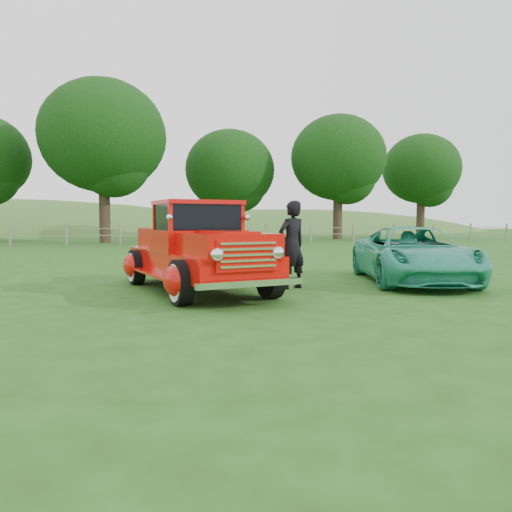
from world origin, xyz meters
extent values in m
plane|color=#214712|center=(0.00, 0.00, 0.00)|extent=(140.00, 140.00, 0.00)
ellipsoid|color=#386123|center=(-18.00, 58.00, -4.95)|extent=(84.00, 60.00, 18.00)
ellipsoid|color=#386123|center=(20.00, 62.00, -3.85)|extent=(72.00, 52.00, 14.00)
cube|color=gray|center=(0.00, 22.00, 0.55)|extent=(48.00, 0.04, 0.04)
cube|color=gray|center=(0.00, 22.00, 0.95)|extent=(48.00, 0.04, 0.04)
cylinder|color=#302218|center=(-4.00, 25.00, 2.42)|extent=(0.70, 0.70, 4.84)
ellipsoid|color=black|center=(-4.00, 25.00, 6.82)|extent=(8.00, 8.00, 7.20)
cylinder|color=#302218|center=(5.00, 29.00, 1.87)|extent=(0.70, 0.70, 3.74)
ellipsoid|color=black|center=(5.00, 29.00, 5.27)|extent=(6.80, 6.80, 6.12)
cylinder|color=#302218|center=(13.00, 27.00, 2.20)|extent=(0.70, 0.70, 4.40)
ellipsoid|color=black|center=(13.00, 27.00, 6.20)|extent=(7.20, 7.20, 6.48)
cylinder|color=#302218|center=(22.00, 30.00, 2.09)|extent=(0.70, 0.70, 4.18)
ellipsoid|color=black|center=(22.00, 30.00, 5.89)|extent=(6.60, 6.60, 5.94)
cylinder|color=black|center=(-1.49, -0.53, 0.38)|extent=(0.40, 0.79, 0.76)
cylinder|color=black|center=(0.13, -0.16, 0.38)|extent=(0.40, 0.79, 0.76)
cylinder|color=black|center=(-2.18, 2.50, 0.38)|extent=(0.40, 0.79, 0.76)
cylinder|color=black|center=(-0.56, 2.86, 0.38)|extent=(0.40, 0.79, 0.76)
cube|color=#C00B06|center=(-1.02, 1.17, 0.58)|extent=(2.54, 4.84, 0.44)
ellipsoid|color=#C00B06|center=(-1.56, -0.54, 0.42)|extent=(0.57, 0.82, 0.54)
ellipsoid|color=#C00B06|center=(0.20, -0.14, 0.42)|extent=(0.57, 0.82, 0.54)
ellipsoid|color=#C00B06|center=(-2.25, 2.48, 0.42)|extent=(0.57, 0.82, 0.54)
ellipsoid|color=#C00B06|center=(-0.49, 2.88, 0.42)|extent=(0.57, 0.82, 0.54)
cube|color=#C00B06|center=(-0.68, -0.34, 0.97)|extent=(1.65, 1.85, 0.42)
cube|color=#C00B06|center=(-1.00, 1.07, 0.99)|extent=(1.86, 1.67, 0.44)
cube|color=black|center=(-1.00, 1.07, 1.46)|extent=(1.66, 1.41, 0.50)
cube|color=#C00B06|center=(-1.00, 1.07, 1.74)|extent=(1.75, 1.53, 0.08)
cube|color=#C00B06|center=(-1.32, 2.49, 0.95)|extent=(1.58, 2.16, 0.45)
cube|color=white|center=(-0.50, -1.13, 0.85)|extent=(1.06, 0.33, 0.50)
cube|color=white|center=(-0.48, -1.23, 0.42)|extent=(1.78, 0.50, 0.10)
cube|color=white|center=(-1.56, 3.53, 0.42)|extent=(1.69, 0.48, 0.10)
imported|color=#28A37E|center=(3.89, 1.37, 0.63)|extent=(3.22, 4.93, 1.26)
imported|color=black|center=(0.91, 1.03, 0.90)|extent=(0.77, 0.66, 1.80)
camera|label=1|loc=(-2.23, -8.67, 1.38)|focal=35.00mm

